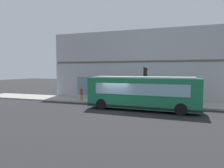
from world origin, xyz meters
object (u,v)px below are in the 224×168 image
(fire_hydrant, at_px, (152,97))
(pedestrian_near_hydrant, at_px, (81,93))
(city_bus_nearside, at_px, (142,93))
(newspaper_vending_box, at_px, (105,96))
(traffic_light_near_corner, at_px, (145,78))
(pedestrian_by_light_pole, at_px, (185,94))

(fire_hydrant, distance_m, pedestrian_near_hydrant, 8.19)
(city_bus_nearside, distance_m, newspaper_vending_box, 6.74)
(traffic_light_near_corner, bearing_deg, pedestrian_near_hydrant, 88.37)
(newspaper_vending_box, bearing_deg, pedestrian_by_light_pole, -87.98)
(traffic_light_near_corner, height_order, pedestrian_near_hydrant, traffic_light_near_corner)
(traffic_light_near_corner, relative_size, fire_hydrant, 5.20)
(city_bus_nearside, xyz_separation_m, traffic_light_near_corner, (2.19, 0.08, 1.28))
(traffic_light_near_corner, xyz_separation_m, pedestrian_by_light_pole, (2.35, -3.94, -1.70))
(city_bus_nearside, relative_size, newspaper_vending_box, 11.29)
(city_bus_nearside, bearing_deg, fire_hydrant, -2.76)
(city_bus_nearside, bearing_deg, pedestrian_near_hydrant, 72.02)
(city_bus_nearside, distance_m, fire_hydrant, 5.41)
(city_bus_nearside, height_order, fire_hydrant, city_bus_nearside)
(fire_hydrant, xyz_separation_m, newspaper_vending_box, (-1.08, 5.42, 0.09))
(pedestrian_near_hydrant, height_order, newspaper_vending_box, pedestrian_near_hydrant)
(city_bus_nearside, height_order, pedestrian_by_light_pole, city_bus_nearside)
(city_bus_nearside, xyz_separation_m, newspaper_vending_box, (4.22, 5.17, -0.95))
(fire_hydrant, xyz_separation_m, pedestrian_by_light_pole, (-0.76, -3.61, 0.62))
(traffic_light_near_corner, relative_size, pedestrian_by_light_pole, 2.26)
(pedestrian_by_light_pole, height_order, newspaper_vending_box, pedestrian_by_light_pole)
(newspaper_vending_box, bearing_deg, fire_hydrant, -78.74)
(pedestrian_near_hydrant, bearing_deg, newspaper_vending_box, -50.71)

